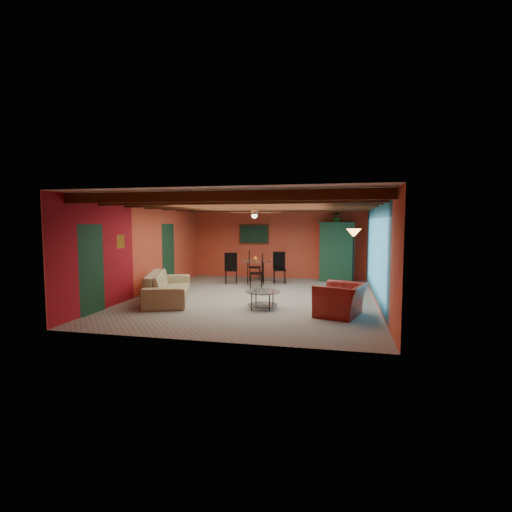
% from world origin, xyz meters
% --- Properties ---
extents(room, '(6.52, 8.01, 2.71)m').
position_xyz_m(room, '(0.00, 0.11, 2.36)').
color(room, gray).
rests_on(room, ground).
extents(sofa, '(1.83, 2.80, 0.76)m').
position_xyz_m(sofa, '(-2.17, -0.86, 0.38)').
color(sofa, '#94865F').
rests_on(sofa, ground).
extents(armchair, '(1.26, 1.35, 0.72)m').
position_xyz_m(armchair, '(2.33, -1.60, 0.36)').
color(armchair, maroon).
rests_on(armchair, ground).
extents(coffee_table, '(0.88, 0.88, 0.44)m').
position_xyz_m(coffee_table, '(0.48, -1.28, 0.22)').
color(coffee_table, silver).
rests_on(coffee_table, ground).
extents(dining_table, '(2.55, 2.55, 1.10)m').
position_xyz_m(dining_table, '(-0.50, 2.39, 0.55)').
color(dining_table, silver).
rests_on(dining_table, ground).
extents(armoire, '(1.22, 0.69, 2.04)m').
position_xyz_m(armoire, '(2.20, 3.70, 1.02)').
color(armoire, maroon).
rests_on(armoire, ground).
extents(floor_lamp, '(0.47, 0.47, 1.93)m').
position_xyz_m(floor_lamp, '(2.65, 0.22, 0.97)').
color(floor_lamp, black).
rests_on(floor_lamp, ground).
extents(ceiling_fan, '(1.50, 1.50, 0.44)m').
position_xyz_m(ceiling_fan, '(0.00, 0.00, 2.36)').
color(ceiling_fan, '#472614').
rests_on(ceiling_fan, ceiling).
extents(painting, '(1.05, 0.03, 0.65)m').
position_xyz_m(painting, '(-0.90, 3.96, 1.65)').
color(painting, black).
rests_on(painting, wall_back).
extents(potted_plant, '(0.53, 0.48, 0.51)m').
position_xyz_m(potted_plant, '(2.20, 3.70, 2.30)').
color(potted_plant, '#26661E').
rests_on(potted_plant, armoire).
extents(vase, '(0.19, 0.19, 0.18)m').
position_xyz_m(vase, '(-0.50, 2.39, 1.18)').
color(vase, orange).
rests_on(vase, dining_table).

